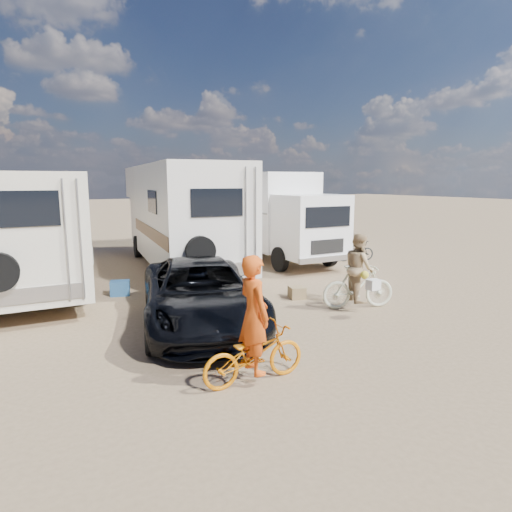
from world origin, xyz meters
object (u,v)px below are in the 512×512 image
rider_man (254,325)px  bike_parked (355,251)px  rv_left (27,231)px  cooler (120,288)px  bike_man (254,354)px  rider_woman (359,275)px  box_truck (278,217)px  bike_woman (358,287)px  rv_main (179,217)px  dark_suv (200,294)px  crate (297,293)px

rider_man → bike_parked: 11.37m
rv_left → cooler: (2.07, -2.42, -1.46)m
bike_man → rider_woman: 4.86m
box_truck → bike_woman: box_truck is taller
rv_main → bike_man: 9.81m
bike_man → bike_parked: bearing=-49.2°
dark_suv → bike_parked: size_ratio=3.38×
rv_main → bike_woman: 7.56m
rider_woman → bike_parked: size_ratio=1.12×
rider_woman → rider_man: bearing=138.4°
rider_man → cooler: rider_man is taller
bike_man → bike_parked: (8.78, 7.21, -0.06)m
cooler → bike_parked: bearing=21.8°
box_truck → bike_parked: bearing=-30.0°
bike_woman → cooler: (-4.85, 4.23, -0.34)m
box_truck → cooler: 7.32m
rv_left → dark_suv: bearing=-59.9°
box_truck → bike_man: 10.88m
bike_man → bike_woman: 4.85m
bike_man → bike_woman: bike_woman is taller
box_truck → dark_suv: box_truck is taller
rv_left → bike_woman: bearing=-40.6°
rv_left → rider_man: (2.63, -8.90, -0.74)m
rv_main → bike_parked: (6.48, -2.23, -1.44)m
rv_left → rv_main: bearing=9.4°
dark_suv → rider_man: (-0.37, -2.99, 0.22)m
cooler → rider_man: bearing=-67.8°
rider_man → crate: size_ratio=4.64×
rv_main → rv_left: 4.96m
bike_woman → rv_left: bearing=66.8°
rv_left → dark_suv: rv_left is taller
box_truck → crate: (-2.69, -5.10, -1.57)m
rv_left → bike_man: rv_left is taller
rv_left → rider_woman: rv_left is taller
cooler → rv_main: bearing=63.2°
rv_left → bike_parked: size_ratio=5.91×
rv_main → crate: size_ratio=23.15×
box_truck → bike_woman: (-1.90, -6.60, -1.18)m
cooler → dark_suv: bearing=-57.8°
rider_woman → bike_parked: rider_woman is taller
box_truck → cooler: box_truck is taller
bike_parked → rv_left: bearing=98.1°
rv_left → bike_man: bearing=-70.3°
rv_left → rider_woman: 9.63m
bike_woman → box_truck: bearing=4.6°
rv_main → bike_woman: (1.98, -7.18, -1.29)m
rv_main → bike_parked: 7.00m
rider_woman → crate: bearing=48.3°
crate → rv_left: bearing=140.0°
rv_left → box_truck: 8.82m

